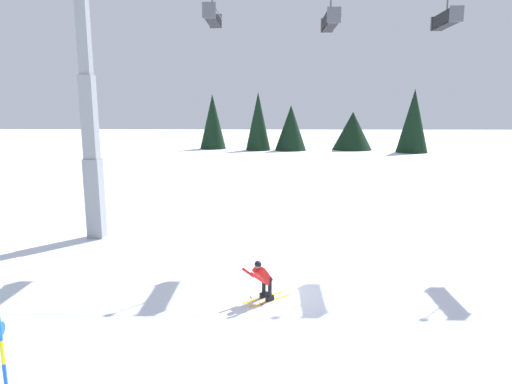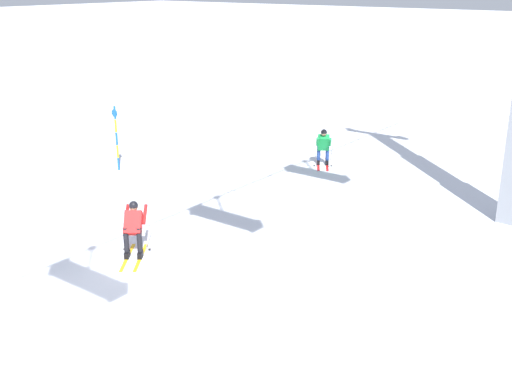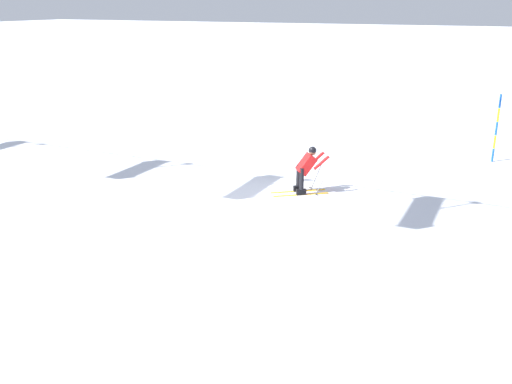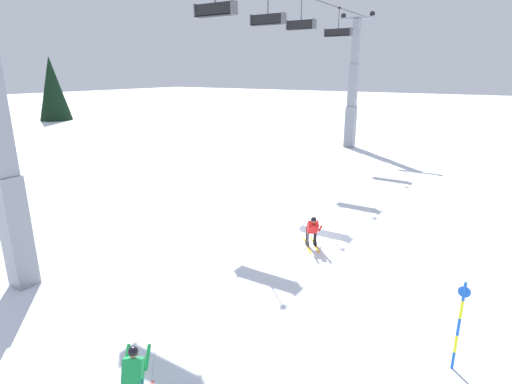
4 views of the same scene
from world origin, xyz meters
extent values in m
plane|color=white|center=(0.00, 0.00, 0.00)|extent=(260.00, 260.00, 0.00)
cube|color=yellow|center=(-0.76, -0.77, 0.01)|extent=(1.38, 1.05, 0.01)
cube|color=black|center=(-0.76, -0.77, 0.09)|extent=(0.29, 0.26, 0.16)
cylinder|color=black|center=(-0.76, -0.77, 0.49)|extent=(0.13, 0.13, 0.63)
cube|color=yellow|center=(-0.96, -0.50, 0.01)|extent=(1.38, 1.05, 0.01)
cube|color=black|center=(-0.96, -0.50, 0.09)|extent=(0.29, 0.26, 0.16)
cylinder|color=black|center=(-0.96, -0.50, 0.49)|extent=(0.13, 0.13, 0.63)
cube|color=red|center=(-1.00, -0.74, 0.87)|extent=(0.70, 0.67, 0.62)
sphere|color=#997051|center=(-1.14, -0.84, 1.23)|extent=(0.21, 0.21, 0.21)
sphere|color=black|center=(-1.14, -0.84, 1.26)|extent=(0.23, 0.23, 0.23)
cylinder|color=red|center=(-1.17, -1.15, 0.95)|extent=(0.43, 0.35, 0.42)
cylinder|color=gray|center=(-1.17, -1.21, 0.40)|extent=(0.33, 0.40, 1.07)
cylinder|color=black|center=(-1.00, -1.14, 0.05)|extent=(0.07, 0.07, 0.01)
cylinder|color=red|center=(-1.44, -0.78, 0.95)|extent=(0.43, 0.35, 0.42)
cylinder|color=gray|center=(-1.49, -0.76, 0.40)|extent=(0.47, 0.21, 1.07)
cylinder|color=black|center=(-1.38, -0.62, 0.05)|extent=(0.07, 0.07, 0.01)
cube|color=gray|center=(-9.11, 6.19, 1.91)|extent=(0.73, 0.73, 3.81)
cube|color=gray|center=(-9.11, 6.19, 5.72)|extent=(0.61, 0.61, 3.81)
cube|color=gray|center=(-9.11, 6.19, 9.53)|extent=(0.49, 0.49, 3.81)
cube|color=black|center=(-3.33, 6.19, 9.84)|extent=(0.45, 2.27, 0.06)
cube|color=black|center=(-3.52, 6.19, 10.12)|extent=(0.06, 2.27, 0.55)
cylinder|color=#4C4F54|center=(-3.02, 6.19, 10.14)|extent=(0.04, 2.16, 0.04)
cube|color=#4C4F54|center=(-3.33, 7.33, 10.12)|extent=(0.57, 0.05, 0.63)
cube|color=#4C4F54|center=(-3.33, 5.05, 10.12)|extent=(0.57, 0.05, 0.63)
cube|color=black|center=(1.82, 6.19, 9.62)|extent=(0.45, 2.26, 0.06)
cube|color=black|center=(1.62, 6.19, 9.90)|extent=(0.06, 2.26, 0.55)
cylinder|color=#4C4F54|center=(2.12, 6.19, 9.92)|extent=(0.04, 2.15, 0.04)
cube|color=#4C4F54|center=(1.82, 7.32, 9.90)|extent=(0.57, 0.05, 0.63)
cube|color=#4C4F54|center=(1.82, 5.06, 9.90)|extent=(0.57, 0.05, 0.63)
cube|color=black|center=(6.81, 6.19, 9.65)|extent=(0.45, 2.14, 0.06)
cube|color=black|center=(6.61, 6.19, 9.93)|extent=(0.06, 2.14, 0.55)
cylinder|color=#4C4F54|center=(7.11, 6.19, 9.95)|extent=(0.04, 2.03, 0.04)
cube|color=#4C4F54|center=(6.81, 7.26, 9.93)|extent=(0.57, 0.05, 0.63)
cube|color=#4C4F54|center=(6.81, 5.12, 9.93)|extent=(0.57, 0.05, 0.63)
cylinder|color=blue|center=(-5.70, -6.72, 1.18)|extent=(0.07, 0.07, 0.47)
cylinder|color=yellow|center=(-5.70, -6.72, 1.65)|extent=(0.07, 0.07, 0.47)
cylinder|color=blue|center=(-5.70, -6.72, 2.12)|extent=(0.07, 0.07, 0.47)
cylinder|color=blue|center=(-5.69, -6.72, 2.10)|extent=(0.02, 0.28, 0.28)
cone|color=black|center=(20.08, 50.90, 4.57)|extent=(4.53, 4.53, 9.15)
cone|color=black|center=(12.13, 55.13, 2.95)|extent=(6.14, 6.14, 5.89)
cone|color=black|center=(2.45, 53.92, 3.44)|extent=(4.83, 4.83, 6.88)
cone|color=black|center=(-2.59, 54.02, 4.44)|extent=(3.82, 3.82, 8.87)
cone|color=black|center=(-9.95, 56.46, 4.33)|extent=(4.16, 4.16, 8.65)
camera|label=1|loc=(-0.79, -13.92, 6.03)|focal=30.59mm
camera|label=2|loc=(8.71, 10.42, 6.65)|focal=44.02mm
camera|label=3|loc=(-6.37, 14.07, 5.30)|focal=39.80mm
camera|label=4|loc=(-15.27, -7.14, 6.98)|focal=28.45mm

